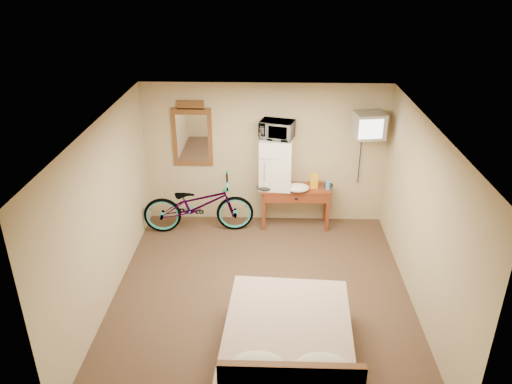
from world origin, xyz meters
TOP-DOWN VIEW (x-y plane):
  - room at (-0.00, 0.00)m, footprint 4.60×4.64m
  - desk at (0.54, 2.00)m, footprint 1.21×0.49m
  - mini_fridge at (0.20, 2.06)m, footprint 0.59×0.57m
  - microwave at (0.20, 2.06)m, footprint 0.62×0.50m
  - snack_bag at (0.85, 2.02)m, footprint 0.13×0.08m
  - blue_cup at (1.08, 1.97)m, footprint 0.08×0.08m
  - cloth_cream at (0.56, 1.88)m, footprint 0.40×0.31m
  - cloth_dark_a at (0.01, 1.90)m, footprint 0.29×0.22m
  - cloth_dark_b at (1.10, 2.07)m, footprint 0.17×0.14m
  - crt_television at (1.68, 2.02)m, footprint 0.54×0.61m
  - wall_mirror at (-1.25, 2.27)m, footprint 0.68×0.04m
  - bicycle at (-1.13, 1.81)m, footprint 1.95×0.84m
  - bed at (0.33, -1.38)m, footprint 1.56×2.00m

SIDE VIEW (x-z plane):
  - bed at x=0.33m, z-range -0.15..0.75m
  - bicycle at x=-1.13m, z-range 0.00..1.00m
  - desk at x=0.54m, z-range 0.24..0.99m
  - cloth_dark_b at x=1.10m, z-range 0.75..0.83m
  - cloth_dark_a at x=0.01m, z-range 0.75..0.86m
  - cloth_cream at x=0.56m, z-range 0.75..0.87m
  - blue_cup at x=1.08m, z-range 0.75..0.89m
  - snack_bag at x=0.85m, z-range 0.75..1.01m
  - mini_fridge at x=0.20m, z-range 0.75..1.63m
  - room at x=0.00m, z-range 0.00..2.50m
  - wall_mirror at x=-1.25m, z-range 1.03..2.18m
  - microwave at x=0.20m, z-range 1.63..1.93m
  - crt_television at x=1.68m, z-range 1.67..2.09m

